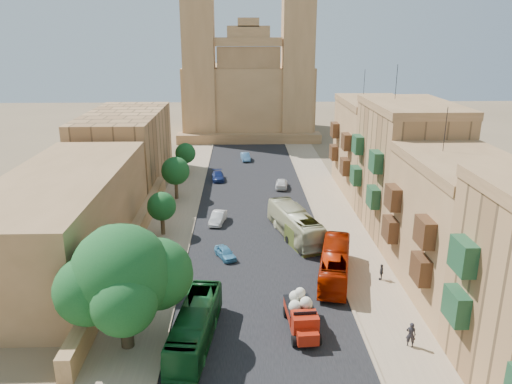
{
  "coord_description": "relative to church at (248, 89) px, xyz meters",
  "views": [
    {
      "loc": [
        -1.59,
        -25.73,
        20.6
      ],
      "look_at": [
        0.0,
        26.0,
        4.0
      ],
      "focal_mm": 35.0,
      "sensor_mm": 36.0,
      "label": 1
    }
  ],
  "objects": [
    {
      "name": "bus_red_east",
      "position": [
        6.5,
        -65.1,
        -8.14
      ],
      "size": [
        4.47,
        10.14,
        2.75
      ],
      "primitive_type": "imported",
      "rotation": [
        0.0,
        0.0,
        2.92
      ],
      "color": "#8B1600",
      "rests_on": "ground"
    },
    {
      "name": "kerb_east",
      "position": [
        7.0,
        -48.61,
        -9.46
      ],
      "size": [
        0.25,
        140.0,
        0.12
      ],
      "primitive_type": "cube",
      "color": "#957D61",
      "rests_on": "ground"
    },
    {
      "name": "sidewalk_east",
      "position": [
        9.5,
        -48.61,
        -9.51
      ],
      "size": [
        5.0,
        140.0,
        0.01
      ],
      "primitive_type": "cube",
      "color": "#957D61",
      "rests_on": "ground"
    },
    {
      "name": "car_cream",
      "position": [
        4.51,
        -50.58,
        -8.9
      ],
      "size": [
        2.7,
        4.67,
        1.22
      ],
      "primitive_type": "imported",
      "rotation": [
        0.0,
        0.0,
        3.3
      ],
      "color": "#CAB691",
      "rests_on": "ground"
    },
    {
      "name": "ground",
      "position": [
        0.0,
        -78.61,
        -9.52
      ],
      "size": [
        260.0,
        260.0,
        0.0
      ],
      "primitive_type": "plane",
      "color": "brown"
    },
    {
      "name": "townhouse_d",
      "position": [
        15.95,
        -39.61,
        -3.36
      ],
      "size": [
        9.0,
        14.0,
        15.9
      ],
      "color": "#9F7447",
      "rests_on": "ground"
    },
    {
      "name": "olive_pickup",
      "position": [
        4.48,
        -58.61,
        -8.59
      ],
      "size": [
        3.35,
        4.97,
        1.89
      ],
      "color": "#48531F",
      "rests_on": "ground"
    },
    {
      "name": "bus_green_north",
      "position": [
        -4.87,
        -74.37,
        -8.18
      ],
      "size": [
        3.41,
        9.78,
        2.67
      ],
      "primitive_type": "imported",
      "rotation": [
        0.0,
        0.0,
        -0.12
      ],
      "color": "#124F20",
      "rests_on": "ground"
    },
    {
      "name": "kerb_west",
      "position": [
        -7.0,
        -48.61,
        -9.46
      ],
      "size": [
        0.25,
        140.0,
        0.12
      ],
      "primitive_type": "cube",
      "color": "#957D61",
      "rests_on": "ground"
    },
    {
      "name": "sidewalk_west",
      "position": [
        -9.5,
        -48.61,
        -9.51
      ],
      "size": [
        5.0,
        140.0,
        0.01
      ],
      "primitive_type": "cube",
      "color": "#957D61",
      "rests_on": "ground"
    },
    {
      "name": "street_tree_d",
      "position": [
        -10.0,
        -30.61,
        -6.34
      ],
      "size": [
        3.09,
        3.09,
        4.75
      ],
      "color": "#3B2E1D",
      "rests_on": "ground"
    },
    {
      "name": "street_tree_b",
      "position": [
        -10.0,
        -54.61,
        -6.38
      ],
      "size": [
        3.05,
        3.05,
        4.69
      ],
      "color": "#3B2E1D",
      "rests_on": "ground"
    },
    {
      "name": "car_blue_b",
      "position": [
        -0.86,
        -22.64,
        -8.89
      ],
      "size": [
        1.75,
        3.95,
        1.26
      ],
      "primitive_type": "imported",
      "rotation": [
        0.0,
        0.0,
        0.11
      ],
      "color": "teal",
      "rests_on": "ground"
    },
    {
      "name": "street_tree_c",
      "position": [
        -10.0,
        -42.61,
        -5.8
      ],
      "size": [
        3.61,
        3.61,
        5.54
      ],
      "color": "#3B2E1D",
      "rests_on": "ground"
    },
    {
      "name": "pedestrian_a",
      "position": [
        9.9,
        -75.23,
        -8.6
      ],
      "size": [
        0.78,
        0.66,
        1.83
      ],
      "primitive_type": "imported",
      "rotation": [
        0.0,
        0.0,
        2.76
      ],
      "color": "black",
      "rests_on": "ground"
    },
    {
      "name": "church",
      "position": [
        0.0,
        0.0,
        0.0
      ],
      "size": [
        28.0,
        22.5,
        36.3
      ],
      "color": "#9F7447",
      "rests_on": "ground"
    },
    {
      "name": "red_truck",
      "position": [
        2.66,
        -73.02,
        -8.21
      ],
      "size": [
        2.34,
        5.21,
        2.97
      ],
      "color": "#9A1C0B",
      "rests_on": "ground"
    },
    {
      "name": "west_building_mid",
      "position": [
        -18.0,
        -34.61,
        -4.52
      ],
      "size": [
        10.0,
        22.0,
        10.0
      ],
      "primitive_type": "cube",
      "color": "#A97B4D",
      "rests_on": "ground"
    },
    {
      "name": "street_tree_a",
      "position": [
        -10.0,
        -66.61,
        -5.99
      ],
      "size": [
        3.42,
        3.42,
        5.26
      ],
      "color": "#3B2E1D",
      "rests_on": "ground"
    },
    {
      "name": "townhouse_c",
      "position": [
        15.95,
        -53.61,
        -2.61
      ],
      "size": [
        9.0,
        14.0,
        17.4
      ],
      "color": "#A97B4D",
      "rests_on": "ground"
    },
    {
      "name": "car_dkblue",
      "position": [
        -5.0,
        -34.28,
        -8.91
      ],
      "size": [
        2.05,
        4.27,
        1.2
      ],
      "primitive_type": "imported",
      "rotation": [
        0.0,
        0.0,
        0.09
      ],
      "color": "navy",
      "rests_on": "ground"
    },
    {
      "name": "west_building_low",
      "position": [
        -18.0,
        -60.61,
        -5.32
      ],
      "size": [
        10.0,
        28.0,
        8.4
      ],
      "primitive_type": "cube",
      "color": "olive",
      "rests_on": "ground"
    },
    {
      "name": "ficus_tree",
      "position": [
        -9.42,
        -74.61,
        -4.3
      ],
      "size": [
        8.83,
        8.12,
        8.83
      ],
      "color": "#3B2E1D",
      "rests_on": "ground"
    },
    {
      "name": "bus_cream_east",
      "position": [
        4.0,
        -55.74,
        -8.0
      ],
      "size": [
        5.28,
        11.14,
        3.02
      ],
      "primitive_type": "imported",
      "rotation": [
        0.0,
        0.0,
        3.4
      ],
      "color": "#C2BF92",
      "rests_on": "ground"
    },
    {
      "name": "pedestrian_c",
      "position": [
        10.51,
        -65.57,
        -8.78
      ],
      "size": [
        0.62,
        0.94,
        1.48
      ],
      "primitive_type": "imported",
      "rotation": [
        0.0,
        0.0,
        4.39
      ],
      "color": "#313133",
      "rests_on": "ground"
    },
    {
      "name": "townhouse_b",
      "position": [
        15.95,
        -67.61,
        -3.86
      ],
      "size": [
        9.0,
        14.0,
        14.9
      ],
      "color": "#9F7447",
      "rests_on": "ground"
    },
    {
      "name": "car_white_a",
      "position": [
        -4.27,
        -51.54,
        -8.87
      ],
      "size": [
        2.05,
        4.09,
        1.29
      ],
      "primitive_type": "imported",
      "rotation": [
        0.0,
        0.0,
        -0.18
      ],
      "color": "silver",
      "rests_on": "ground"
    },
    {
      "name": "car_white_b",
      "position": [
        3.98,
        -38.37,
        -8.84
      ],
      "size": [
        2.02,
        4.14,
        1.36
      ],
      "primitive_type": "imported",
      "rotation": [
        0.0,
        0.0,
        3.03
      ],
      "color": "silver",
      "rests_on": "ground"
    },
    {
      "name": "road_surface",
      "position": [
        0.0,
        -48.61,
        -9.51
      ],
      "size": [
        14.0,
        140.0,
        0.01
      ],
      "primitive_type": "cube",
      "color": "black",
      "rests_on": "ground"
    },
    {
      "name": "car_blue_a",
      "position": [
        -3.18,
        -60.74,
        -8.98
      ],
      "size": [
        2.47,
        3.4,
        1.07
      ],
      "primitive_type": "imported",
      "rotation": [
        0.0,
        0.0,
        0.43
      ],
      "color": "teal",
      "rests_on": "ground"
    },
    {
      "name": "west_wall",
      "position": [
        -12.5,
        -58.61,
        -8.62
      ],
      "size": [
        1.0,
        40.0,
        1.8
      ],
      "primitive_type": "cube",
      "color": "#9F7447",
      "rests_on": "ground"
    }
  ]
}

